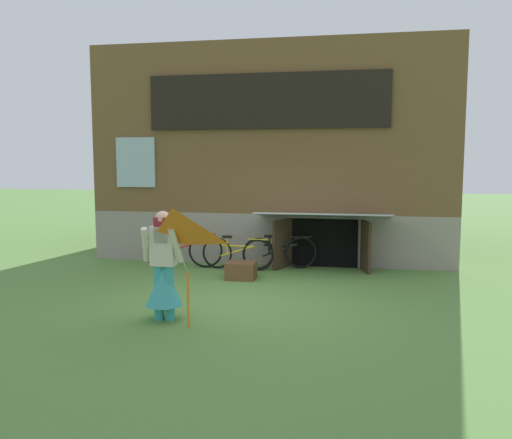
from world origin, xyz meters
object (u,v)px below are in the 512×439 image
(person, at_px, (164,275))
(bicycle_yellow, at_px, (237,253))
(bicycle_red, at_px, (182,250))
(wooden_crate, at_px, (241,271))
(kite, at_px, (173,238))
(bicycle_black, at_px, (280,252))

(person, relative_size, bicycle_yellow, 1.01)
(person, distance_m, bicycle_red, 3.73)
(bicycle_red, height_order, wooden_crate, bicycle_red)
(wooden_crate, bearing_deg, bicycle_red, 149.38)
(kite, bearing_deg, bicycle_red, 106.91)
(bicycle_red, xyz_separation_m, wooden_crate, (1.46, -0.86, -0.22))
(bicycle_black, bearing_deg, kite, -118.54)
(wooden_crate, bearing_deg, bicycle_yellow, 107.13)
(bicycle_black, bearing_deg, person, -124.51)
(person, distance_m, bicycle_black, 3.98)
(kite, bearing_deg, bicycle_black, 79.45)
(bicycle_yellow, bearing_deg, bicycle_red, -176.09)
(person, xyz_separation_m, bicycle_black, (1.13, 3.81, -0.30))
(bicycle_yellow, relative_size, bicycle_red, 0.90)
(person, relative_size, bicycle_black, 1.03)
(person, xyz_separation_m, kite, (0.33, -0.50, 0.61))
(kite, relative_size, bicycle_yellow, 1.01)
(wooden_crate, bearing_deg, kite, -93.67)
(kite, xyz_separation_m, bicycle_black, (0.80, 4.31, -0.91))
(kite, xyz_separation_m, bicycle_red, (-1.25, 4.11, -0.88))
(bicycle_black, height_order, bicycle_red, bicycle_red)
(kite, relative_size, wooden_crate, 2.84)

